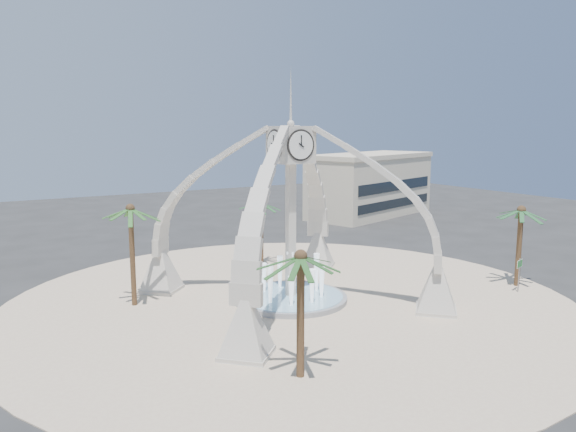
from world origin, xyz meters
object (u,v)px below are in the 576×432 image
fountain (291,297)px  palm_south (301,258)px  clock_tower (291,211)px  palm_north (261,204)px  palm_west (130,210)px  street_sign (519,268)px  palm_east (521,211)px

fountain → palm_south: 13.54m
clock_tower → palm_north: size_ratio=2.85×
palm_north → palm_west: bearing=-157.0°
palm_west → palm_south: size_ratio=1.09×
clock_tower → street_sign: bearing=-23.9°
palm_east → palm_west: palm_west is taller
clock_tower → palm_east: size_ratio=2.64×
clock_tower → palm_north: bearing=72.7°
fountain → palm_north: 11.93m
palm_north → clock_tower: bearing=-107.3°
palm_west → palm_north: bearing=23.0°
fountain → palm_north: (3.18, 10.23, 5.25)m
palm_east → palm_west: bearing=158.6°
palm_west → street_sign: 28.42m
clock_tower → fountain: bearing=90.0°
palm_east → palm_north: (-13.86, 16.02, -0.37)m
clock_tower → palm_south: bearing=-119.0°
palm_north → street_sign: bearing=-54.0°
fountain → palm_west: bearing=154.3°
palm_north → fountain: bearing=-107.3°
palm_east → palm_west: 28.84m
palm_east → palm_south: 23.51m
fountain → palm_south: size_ratio=1.16×
clock_tower → palm_south: 12.27m
fountain → palm_west: (-9.80, 4.72, 6.40)m
palm_north → palm_east: bearing=-49.1°
palm_east → street_sign: 4.41m
clock_tower → fountain: (0.00, 0.00, -6.20)m
clock_tower → palm_west: clock_tower is taller
palm_north → palm_south: palm_south is taller
fountain → palm_north: size_ratio=1.27×
palm_south → clock_tower: bearing=61.0°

